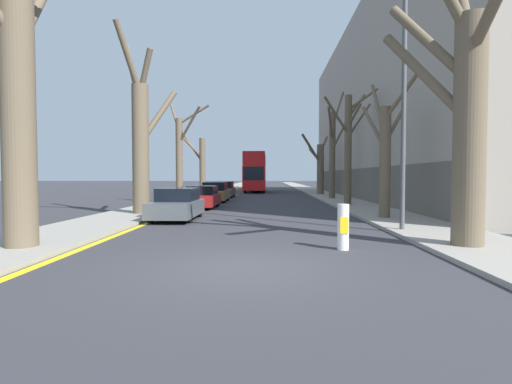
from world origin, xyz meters
TOP-DOWN VIEW (x-y plane):
  - ground_plane at (0.00, 0.00)m, footprint 300.00×300.00m
  - sidewalk_left at (-6.10, 50.00)m, footprint 3.07×120.00m
  - sidewalk_right at (6.10, 50.00)m, footprint 3.07×120.00m
  - building_facade_right at (12.62, 26.89)m, footprint 10.08×43.53m
  - kerb_line_stripe at (-4.38, 50.00)m, footprint 0.24×120.00m
  - street_tree_left_0 at (-5.78, 1.69)m, footprint 2.55×4.00m
  - street_tree_left_1 at (-5.64, 10.86)m, footprint 2.87×3.26m
  - street_tree_left_2 at (-5.58, 19.23)m, footprint 3.01×2.26m
  - street_tree_left_3 at (-5.76, 28.84)m, footprint 2.40×1.95m
  - street_tree_right_0 at (5.54, 2.23)m, footprint 2.21×4.78m
  - street_tree_right_1 at (5.60, 9.40)m, footprint 1.79×4.24m
  - street_tree_right_2 at (5.63, 17.32)m, footprint 3.68×3.48m
  - street_tree_right_3 at (5.68, 24.12)m, footprint 1.92×3.58m
  - street_tree_right_4 at (5.60, 31.74)m, footprint 3.03×3.26m
  - double_decker_bus at (-1.08, 40.43)m, footprint 2.49×11.57m
  - parked_car_0 at (-3.49, 9.11)m, footprint 1.78×4.08m
  - parked_car_1 at (-3.49, 15.73)m, footprint 1.79×4.58m
  - parked_car_2 at (-3.49, 21.58)m, footprint 1.84×4.56m
  - parked_car_3 at (-3.49, 27.65)m, footprint 1.72×4.54m
  - lamp_post at (4.94, 5.32)m, footprint 1.40×0.20m
  - traffic_bollard at (2.44, 2.09)m, footprint 0.29×0.30m

SIDE VIEW (x-z plane):
  - ground_plane at x=0.00m, z-range 0.00..0.00m
  - kerb_line_stripe at x=-4.38m, z-range 0.00..0.01m
  - sidewalk_left at x=-6.10m, z-range 0.00..0.12m
  - sidewalk_right at x=6.10m, z-range 0.00..0.12m
  - traffic_bollard at x=2.44m, z-range 0.00..1.19m
  - parked_car_1 at x=-3.49m, z-range -0.03..1.30m
  - parked_car_0 at x=-3.49m, z-range -0.03..1.34m
  - parked_car_3 at x=-3.49m, z-range -0.04..1.39m
  - parked_car_2 at x=-3.49m, z-range -0.04..1.42m
  - double_decker_bus at x=-1.08m, z-range 0.30..4.92m
  - street_tree_right_4 at x=5.60m, z-range -0.10..5.91m
  - street_tree_right_1 at x=5.60m, z-range -0.24..6.13m
  - street_tree_left_3 at x=-5.76m, z-range -0.08..6.11m
  - street_tree_left_2 at x=-5.58m, z-range -0.16..6.84m
  - street_tree_right_0 at x=5.54m, z-range -0.36..7.69m
  - street_tree_left_1 at x=-5.64m, z-range -0.64..8.22m
  - street_tree_right_3 at x=5.68m, z-range -0.53..8.35m
  - street_tree_right_2 at x=5.63m, z-range 0.22..7.71m
  - street_tree_left_0 at x=-5.78m, z-range -0.05..8.40m
  - lamp_post at x=4.94m, z-range 0.47..9.90m
  - building_facade_right at x=12.62m, z-range -0.01..15.49m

